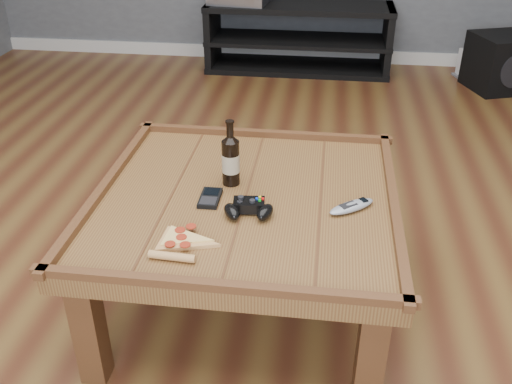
# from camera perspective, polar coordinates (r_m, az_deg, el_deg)

# --- Properties ---
(ground) EXTENTS (6.00, 6.00, 0.00)m
(ground) POSITION_cam_1_polar(r_m,az_deg,el_deg) (2.17, -0.91, -10.69)
(ground) COLOR #4A2515
(ground) RESTS_ON ground
(baseboard) EXTENTS (5.00, 0.02, 0.10)m
(baseboard) POSITION_cam_1_polar(r_m,az_deg,el_deg) (4.82, 4.36, 13.58)
(baseboard) COLOR silver
(baseboard) RESTS_ON ground
(coffee_table) EXTENTS (1.03, 1.03, 0.48)m
(coffee_table) POSITION_cam_1_polar(r_m,az_deg,el_deg) (1.94, -1.00, -1.92)
(coffee_table) COLOR #563218
(coffee_table) RESTS_ON ground
(media_console) EXTENTS (1.40, 0.45, 0.50)m
(media_console) POSITION_cam_1_polar(r_m,az_deg,el_deg) (4.54, 4.25, 15.10)
(media_console) COLOR black
(media_console) RESTS_ON ground
(beer_bottle) EXTENTS (0.06, 0.06, 0.23)m
(beer_bottle) POSITION_cam_1_polar(r_m,az_deg,el_deg) (1.94, -2.55, 3.32)
(beer_bottle) COLOR black
(beer_bottle) RESTS_ON coffee_table
(game_controller) EXTENTS (0.18, 0.12, 0.05)m
(game_controller) POSITION_cam_1_polar(r_m,az_deg,el_deg) (1.80, -0.74, -1.68)
(game_controller) COLOR black
(game_controller) RESTS_ON coffee_table
(pizza_slice) EXTENTS (0.16, 0.25, 0.02)m
(pizza_slice) POSITION_cam_1_polar(r_m,az_deg,el_deg) (1.68, -7.58, -5.00)
(pizza_slice) COLOR tan
(pizza_slice) RESTS_ON coffee_table
(smartphone) EXTENTS (0.07, 0.12, 0.02)m
(smartphone) POSITION_cam_1_polar(r_m,az_deg,el_deg) (1.89, -4.62, -0.59)
(smartphone) COLOR black
(smartphone) RESTS_ON coffee_table
(remote_control) EXTENTS (0.17, 0.15, 0.02)m
(remote_control) POSITION_cam_1_polar(r_m,az_deg,el_deg) (1.85, 9.54, -1.43)
(remote_control) COLOR gray
(remote_control) RESTS_ON coffee_table
(subwoofer) EXTENTS (0.49, 0.49, 0.38)m
(subwoofer) POSITION_cam_1_polar(r_m,az_deg,el_deg) (4.47, 23.29, 11.81)
(subwoofer) COLOR black
(subwoofer) RESTS_ON ground
(game_console) EXTENTS (0.14, 0.19, 0.21)m
(game_console) POSITION_cam_1_polar(r_m,az_deg,el_deg) (4.64, 20.08, 11.80)
(game_console) COLOR slate
(game_console) RESTS_ON ground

